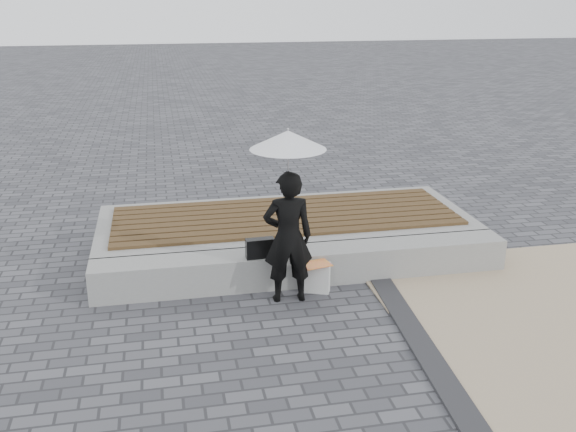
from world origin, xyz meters
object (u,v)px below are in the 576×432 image
(parasol, at_px, (288,140))
(canvas_tote, at_px, (315,277))
(seating_ledge, at_px, (305,265))
(handbag, at_px, (260,248))
(woman, at_px, (288,237))

(parasol, relative_size, canvas_tote, 2.90)
(seating_ledge, bearing_deg, handbag, -167.10)
(seating_ledge, distance_m, parasol, 1.73)
(handbag, bearing_deg, parasol, -54.25)
(woman, relative_size, canvas_tote, 4.21)
(seating_ledge, xyz_separation_m, woman, (-0.30, -0.46, 0.55))
(woman, bearing_deg, handbag, -49.28)
(woman, bearing_deg, seating_ledge, -121.44)
(seating_ledge, distance_m, handbag, 0.66)
(woman, xyz_separation_m, canvas_tote, (0.35, 0.14, -0.57))
(parasol, distance_m, canvas_tote, 1.70)
(seating_ledge, height_order, canvas_tote, seating_ledge)
(handbag, height_order, canvas_tote, handbag)
(parasol, relative_size, handbag, 3.16)
(woman, relative_size, handbag, 4.60)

